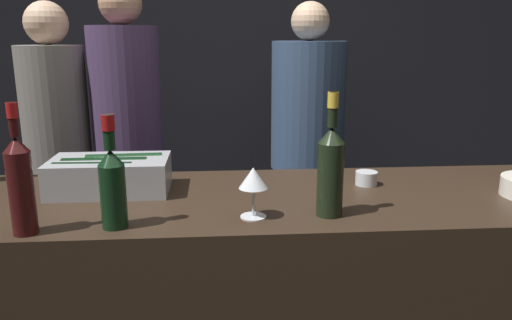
{
  "coord_description": "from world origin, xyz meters",
  "views": [
    {
      "loc": [
        -0.13,
        -1.28,
        1.51
      ],
      "look_at": [
        0.0,
        0.38,
        1.09
      ],
      "focal_mm": 35.0,
      "sensor_mm": 36.0,
      "label": 1
    }
  ],
  "objects_px": {
    "champagne_bottle": "(331,167)",
    "person_grey_polo": "(59,149)",
    "ice_bin_with_bottles": "(110,173)",
    "wine_glass": "(253,180)",
    "red_wine_bottle_burgundy": "(112,182)",
    "person_blond_tee": "(307,139)",
    "red_wine_bottle_tall": "(20,182)",
    "person_in_hoodie": "(129,139)",
    "candle_votive": "(366,178)"
  },
  "relations": [
    {
      "from": "candle_votive",
      "to": "ice_bin_with_bottles",
      "type": "bearing_deg",
      "value": -179.42
    },
    {
      "from": "red_wine_bottle_tall",
      "to": "ice_bin_with_bottles",
      "type": "bearing_deg",
      "value": 67.28
    },
    {
      "from": "champagne_bottle",
      "to": "red_wine_bottle_tall",
      "type": "bearing_deg",
      "value": -174.73
    },
    {
      "from": "wine_glass",
      "to": "person_in_hoodie",
      "type": "bearing_deg",
      "value": 116.14
    },
    {
      "from": "wine_glass",
      "to": "red_wine_bottle_burgundy",
      "type": "height_order",
      "value": "red_wine_bottle_burgundy"
    },
    {
      "from": "person_blond_tee",
      "to": "person_grey_polo",
      "type": "height_order",
      "value": "person_blond_tee"
    },
    {
      "from": "red_wine_bottle_tall",
      "to": "champagne_bottle",
      "type": "bearing_deg",
      "value": 5.27
    },
    {
      "from": "red_wine_bottle_burgundy",
      "to": "person_grey_polo",
      "type": "distance_m",
      "value": 1.31
    },
    {
      "from": "champagne_bottle",
      "to": "person_grey_polo",
      "type": "distance_m",
      "value": 1.64
    },
    {
      "from": "ice_bin_with_bottles",
      "to": "red_wine_bottle_burgundy",
      "type": "height_order",
      "value": "red_wine_bottle_burgundy"
    },
    {
      "from": "person_blond_tee",
      "to": "person_in_hoodie",
      "type": "bearing_deg",
      "value": -9.88
    },
    {
      "from": "person_blond_tee",
      "to": "champagne_bottle",
      "type": "bearing_deg",
      "value": 61.24
    },
    {
      "from": "candle_votive",
      "to": "person_in_hoodie",
      "type": "xyz_separation_m",
      "value": [
        -1.0,
        0.84,
        -0.01
      ]
    },
    {
      "from": "wine_glass",
      "to": "red_wine_bottle_tall",
      "type": "height_order",
      "value": "red_wine_bottle_tall"
    },
    {
      "from": "wine_glass",
      "to": "candle_votive",
      "type": "relative_size",
      "value": 1.94
    },
    {
      "from": "wine_glass",
      "to": "person_blond_tee",
      "type": "bearing_deg",
      "value": 73.18
    },
    {
      "from": "ice_bin_with_bottles",
      "to": "wine_glass",
      "type": "bearing_deg",
      "value": -31.54
    },
    {
      "from": "red_wine_bottle_tall",
      "to": "person_in_hoodie",
      "type": "height_order",
      "value": "person_in_hoodie"
    },
    {
      "from": "ice_bin_with_bottles",
      "to": "red_wine_bottle_tall",
      "type": "bearing_deg",
      "value": -112.72
    },
    {
      "from": "person_in_hoodie",
      "to": "person_blond_tee",
      "type": "relative_size",
      "value": 1.05
    },
    {
      "from": "ice_bin_with_bottles",
      "to": "candle_votive",
      "type": "distance_m",
      "value": 0.93
    },
    {
      "from": "red_wine_bottle_burgundy",
      "to": "wine_glass",
      "type": "bearing_deg",
      "value": 6.72
    },
    {
      "from": "candle_votive",
      "to": "person_in_hoodie",
      "type": "distance_m",
      "value": 1.31
    },
    {
      "from": "wine_glass",
      "to": "person_in_hoodie",
      "type": "xyz_separation_m",
      "value": [
        -0.56,
        1.15,
        -0.1
      ]
    },
    {
      "from": "person_grey_polo",
      "to": "red_wine_bottle_tall",
      "type": "bearing_deg",
      "value": -24.4
    },
    {
      "from": "ice_bin_with_bottles",
      "to": "candle_votive",
      "type": "relative_size",
      "value": 5.06
    },
    {
      "from": "ice_bin_with_bottles",
      "to": "candle_votive",
      "type": "height_order",
      "value": "ice_bin_with_bottles"
    },
    {
      "from": "candle_votive",
      "to": "red_wine_bottle_burgundy",
      "type": "xyz_separation_m",
      "value": [
        -0.84,
        -0.35,
        0.11
      ]
    },
    {
      "from": "person_in_hoodie",
      "to": "candle_votive",
      "type": "bearing_deg",
      "value": -136.42
    },
    {
      "from": "champagne_bottle",
      "to": "person_grey_polo",
      "type": "relative_size",
      "value": 0.23
    },
    {
      "from": "person_in_hoodie",
      "to": "wine_glass",
      "type": "bearing_deg",
      "value": -160.32
    },
    {
      "from": "red_wine_bottle_tall",
      "to": "person_grey_polo",
      "type": "relative_size",
      "value": 0.22
    },
    {
      "from": "person_grey_polo",
      "to": "wine_glass",
      "type": "bearing_deg",
      "value": 1.47
    },
    {
      "from": "person_in_hoodie",
      "to": "red_wine_bottle_tall",
      "type": "bearing_deg",
      "value": 169.88
    },
    {
      "from": "ice_bin_with_bottles",
      "to": "champagne_bottle",
      "type": "bearing_deg",
      "value": -22.25
    },
    {
      "from": "person_blond_tee",
      "to": "person_grey_polo",
      "type": "xyz_separation_m",
      "value": [
        -1.33,
        -0.2,
        0.01
      ]
    },
    {
      "from": "wine_glass",
      "to": "person_in_hoodie",
      "type": "relative_size",
      "value": 0.09
    },
    {
      "from": "candle_votive",
      "to": "person_grey_polo",
      "type": "bearing_deg",
      "value": 148.35
    },
    {
      "from": "red_wine_bottle_burgundy",
      "to": "person_grey_polo",
      "type": "xyz_separation_m",
      "value": [
        -0.52,
        1.2,
        -0.17
      ]
    },
    {
      "from": "champagne_bottle",
      "to": "person_in_hoodie",
      "type": "relative_size",
      "value": 0.21
    },
    {
      "from": "ice_bin_with_bottles",
      "to": "person_in_hoodie",
      "type": "bearing_deg",
      "value": 95.29
    },
    {
      "from": "wine_glass",
      "to": "red_wine_bottle_burgundy",
      "type": "xyz_separation_m",
      "value": [
        -0.4,
        -0.05,
        0.02
      ]
    },
    {
      "from": "wine_glass",
      "to": "person_blond_tee",
      "type": "relative_size",
      "value": 0.09
    },
    {
      "from": "red_wine_bottle_tall",
      "to": "person_blond_tee",
      "type": "bearing_deg",
      "value": 53.62
    },
    {
      "from": "champagne_bottle",
      "to": "person_in_hoodie",
      "type": "bearing_deg",
      "value": 124.86
    },
    {
      "from": "champagne_bottle",
      "to": "ice_bin_with_bottles",
      "type": "bearing_deg",
      "value": 157.75
    },
    {
      "from": "candle_votive",
      "to": "person_grey_polo",
      "type": "height_order",
      "value": "person_grey_polo"
    },
    {
      "from": "person_in_hoodie",
      "to": "ice_bin_with_bottles",
      "type": "bearing_deg",
      "value": 178.82
    },
    {
      "from": "champagne_bottle",
      "to": "wine_glass",
      "type": "bearing_deg",
      "value": -179.15
    },
    {
      "from": "candle_votive",
      "to": "red_wine_bottle_tall",
      "type": "distance_m",
      "value": 1.16
    }
  ]
}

